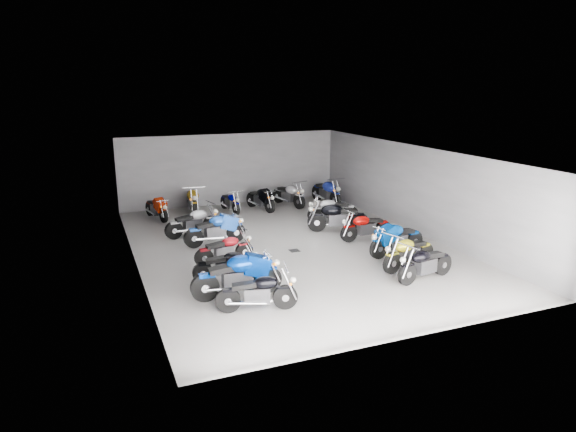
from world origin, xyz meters
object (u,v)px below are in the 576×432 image
object	(u,v)px
motorcycle_left_b	(238,276)
motorcycle_right_e	(338,217)
motorcycle_left_c	(227,265)
motorcycle_back_e	(289,194)
drain_grate	(294,251)
motorcycle_right_f	(332,210)
motorcycle_back_d	(261,199)
motorcycle_back_f	(326,192)
motorcycle_right_d	(366,227)
motorcycle_left_a	(258,292)
motorcycle_right_c	(396,239)
motorcycle_back_a	(157,208)
motorcycle_left_f	(193,222)
motorcycle_back_c	(230,202)
motorcycle_right_a	(425,263)
motorcycle_left_e	(216,230)
motorcycle_back_b	(193,200)
motorcycle_left_d	(225,249)
motorcycle_right_b	(408,252)

from	to	relation	value
motorcycle_left_b	motorcycle_right_e	xyz separation A→B (m)	(5.16, 4.46, -0.02)
motorcycle_left_c	motorcycle_back_e	size ratio (longest dim) A/B	0.87
drain_grate	motorcycle_right_f	size ratio (longest dim) A/B	0.16
motorcycle_back_d	motorcycle_back_f	bearing A→B (deg)	165.11
motorcycle_right_d	motorcycle_right_e	world-z (taller)	motorcycle_right_e
motorcycle_left_a	motorcycle_left_c	distance (m)	2.21
motorcycle_right_c	motorcycle_back_a	distance (m)	9.91
motorcycle_left_f	motorcycle_back_c	size ratio (longest dim) A/B	1.12
motorcycle_back_d	motorcycle_right_d	bearing A→B (deg)	94.80
motorcycle_right_e	motorcycle_back_a	size ratio (longest dim) A/B	1.13
motorcycle_left_f	motorcycle_right_a	world-z (taller)	motorcycle_left_f
motorcycle_left_e	motorcycle_right_a	world-z (taller)	motorcycle_left_e
motorcycle_right_c	motorcycle_back_d	bearing A→B (deg)	5.24
motorcycle_right_d	motorcycle_right_f	xyz separation A→B (m)	(0.01, 2.65, 0.01)
motorcycle_right_d	motorcycle_back_e	size ratio (longest dim) A/B	0.94
drain_grate	motorcycle_left_f	world-z (taller)	motorcycle_left_f
motorcycle_left_b	motorcycle_right_c	distance (m)	5.84
motorcycle_back_e	motorcycle_back_f	xyz separation A→B (m)	(1.75, -0.27, 0.04)
motorcycle_left_f	motorcycle_right_a	xyz separation A→B (m)	(5.11, -6.75, -0.01)
motorcycle_right_a	motorcycle_back_d	distance (m)	9.70
motorcycle_left_f	motorcycle_right_c	world-z (taller)	motorcycle_right_c
drain_grate	motorcycle_back_b	bearing A→B (deg)	107.95
motorcycle_back_a	motorcycle_back_e	xyz separation A→B (m)	(5.88, 0.18, 0.06)
motorcycle_left_f	motorcycle_back_f	bearing A→B (deg)	100.46
motorcycle_right_a	motorcycle_back_f	distance (m)	9.70
motorcycle_left_d	motorcycle_right_b	xyz separation A→B (m)	(4.94, -2.47, 0.06)
motorcycle_back_a	motorcycle_back_c	size ratio (longest dim) A/B	1.05
motorcycle_left_b	motorcycle_left_e	world-z (taller)	motorcycle_left_b
motorcycle_left_b	motorcycle_right_c	world-z (taller)	motorcycle_left_b
motorcycle_left_f	motorcycle_back_d	bearing A→B (deg)	116.31
motorcycle_left_e	motorcycle_right_b	size ratio (longest dim) A/B	1.05
motorcycle_right_a	motorcycle_right_e	xyz separation A→B (m)	(-0.02, 5.28, 0.06)
motorcycle_left_f	motorcycle_right_e	xyz separation A→B (m)	(5.09, -1.47, 0.05)
motorcycle_left_b	motorcycle_right_b	size ratio (longest dim) A/B	1.15
motorcycle_back_d	motorcycle_left_d	bearing A→B (deg)	47.39
motorcycle_left_e	motorcycle_back_e	bearing A→B (deg)	128.77
motorcycle_left_c	motorcycle_left_d	world-z (taller)	same
motorcycle_right_c	motorcycle_right_d	bearing A→B (deg)	-7.78
motorcycle_left_e	motorcycle_right_b	distance (m)	6.50
drain_grate	motorcycle_back_c	distance (m)	6.01
motorcycle_left_e	motorcycle_right_c	distance (m)	6.04
motorcycle_right_c	motorcycle_back_e	bearing A→B (deg)	-5.63
drain_grate	motorcycle_right_c	distance (m)	3.33
motorcycle_back_c	motorcycle_back_d	distance (m)	1.34
motorcycle_left_f	motorcycle_right_d	size ratio (longest dim) A/B	1.03
drain_grate	motorcycle_back_e	xyz separation A→B (m)	(2.25, 6.06, 0.53)
motorcycle_back_a	motorcycle_right_b	bearing A→B (deg)	109.89
drain_grate	motorcycle_left_e	world-z (taller)	motorcycle_left_e
motorcycle_right_a	motorcycle_right_b	size ratio (longest dim) A/B	0.98
motorcycle_right_a	motorcycle_back_e	xyz separation A→B (m)	(-0.13, 9.83, 0.04)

